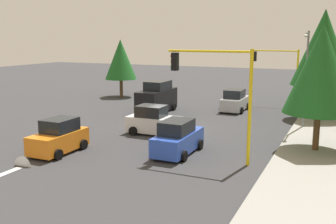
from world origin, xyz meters
name	(u,v)px	position (x,y,z in m)	size (l,w,h in m)	color
ground_plane	(165,128)	(0.00, 0.00, 0.00)	(120.00, 120.00, 0.00)	#353538
sidewalk_kerb	(322,126)	(-5.00, 10.50, 0.07)	(80.00, 4.00, 0.15)	gray
lane_arrow_near	(15,169)	(11.51, -3.00, 0.01)	(2.40, 1.10, 1.10)	silver
traffic_signal_far_left	(278,66)	(-14.00, 5.66, 3.85)	(0.36, 4.59, 5.42)	yellow
traffic_signal_near_left	(217,83)	(6.00, 5.74, 4.22)	(0.36, 4.59, 5.99)	yellow
street_lamp_curbside	(306,69)	(-3.61, 9.20, 4.35)	(2.15, 0.28, 7.00)	slate
tree_roadside_near	(321,69)	(2.00, 10.50, 4.79)	(4.01, 4.01, 7.31)	brown
tree_opposite_side	(121,59)	(-12.00, -11.00, 4.16)	(3.50, 3.50, 6.36)	brown
tree_roadside_mid	(323,48)	(-8.00, 10.00, 5.75)	(4.77, 4.77, 8.74)	brown
tree_roadside_far	(324,43)	(-18.00, 9.50, 5.98)	(4.95, 4.95, 9.08)	brown
delivery_van_black	(157,98)	(-5.28, -3.27, 1.28)	(4.80, 2.22, 2.77)	black
car_blue	(178,138)	(5.59, 3.37, 0.90)	(4.10, 1.98, 1.98)	blue
car_silver	(235,101)	(-8.78, 2.84, 0.90)	(3.84, 2.08, 1.98)	#B2B5BA
car_white	(153,121)	(2.00, 0.01, 0.90)	(2.05, 3.61, 1.98)	white
car_orange	(59,137)	(8.21, -2.94, 0.90)	(3.62, 2.01, 1.98)	orange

